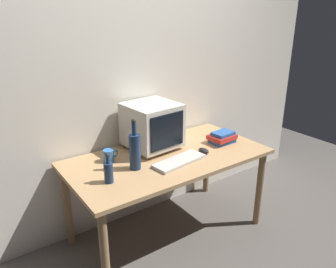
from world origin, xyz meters
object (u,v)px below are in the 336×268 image
bottle_short (109,172)px  mug (109,156)px  computer_mouse (204,151)px  book_stack (222,137)px  crt_monitor (152,126)px  keyboard (179,161)px  bottle_tall (135,150)px

bottle_short → mug: (0.14, 0.29, -0.03)m
computer_mouse → bottle_short: bottle_short is taller
book_stack → mug: 0.96m
crt_monitor → keyboard: bearing=-88.2°
mug → book_stack: bearing=-13.1°
book_stack → keyboard: bearing=-169.1°
crt_monitor → computer_mouse: crt_monitor is taller
book_stack → crt_monitor: bearing=156.0°
computer_mouse → book_stack: bearing=14.8°
computer_mouse → book_stack: 0.28m
keyboard → computer_mouse: size_ratio=4.20×
bottle_short → book_stack: 1.08m
mug → bottle_tall: bearing=-65.8°
computer_mouse → mug: size_ratio=0.83×
bottle_tall → mug: 0.26m
keyboard → book_stack: book_stack is taller
crt_monitor → keyboard: crt_monitor is taller
bottle_short → computer_mouse: bearing=0.1°
keyboard → crt_monitor: bearing=84.2°
bottle_tall → book_stack: 0.85m
book_stack → computer_mouse: bearing=-165.0°
crt_monitor → computer_mouse: size_ratio=4.16×
computer_mouse → bottle_short: size_ratio=0.49×
bottle_short → mug: size_ratio=1.71×
keyboard → mug: (-0.41, 0.32, 0.03)m
crt_monitor → book_stack: bearing=-24.0°
keyboard → mug: bearing=134.2°
computer_mouse → mug: (-0.67, 0.29, 0.03)m
crt_monitor → computer_mouse: 0.45m
keyboard → book_stack: bearing=3.4°
keyboard → bottle_short: size_ratio=2.05×
crt_monitor → computer_mouse: (0.28, -0.31, -0.17)m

